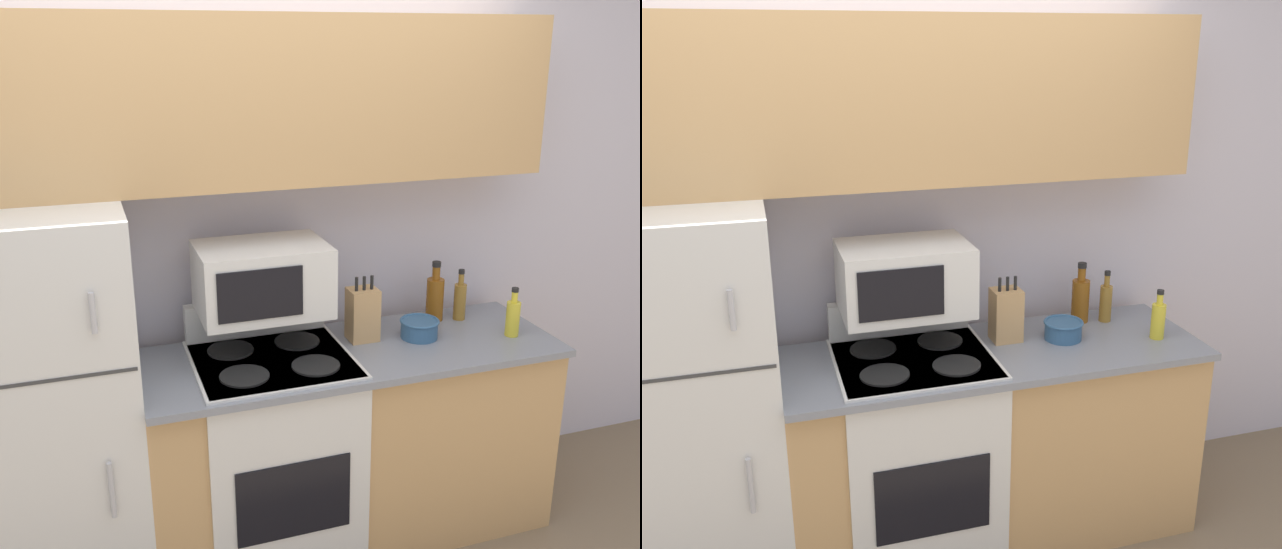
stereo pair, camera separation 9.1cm
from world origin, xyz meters
The scene contains 11 objects.
wall_back centered at (0.00, 0.68, 1.27)m, with size 8.00×0.05×2.55m.
lower_cabinets centered at (0.37, 0.29, 0.45)m, with size 1.76×0.61×0.90m.
refrigerator centered at (-0.88, 0.32, 0.79)m, with size 0.75×0.67×1.59m.
upper_cabinets centered at (0.00, 0.49, 1.91)m, with size 2.51×0.32×0.65m.
stove centered at (0.02, 0.28, 0.47)m, with size 0.64×0.60×1.07m.
microwave centered at (0.02, 0.37, 1.22)m, with size 0.52×0.36×0.28m.
knife_block centered at (0.45, 0.36, 1.02)m, with size 0.12×0.11×0.29m.
bowl centered at (0.69, 0.30, 0.95)m, with size 0.17×0.17×0.08m.
bottle_vinegar centered at (0.96, 0.43, 1.00)m, with size 0.06×0.06×0.24m.
bottle_whiskey centered at (0.85, 0.46, 1.01)m, with size 0.08×0.08×0.28m.
bottle_cooking_spray centered at (1.09, 0.19, 0.99)m, with size 0.06×0.06×0.22m.
Camera 2 is at (-0.55, -2.30, 2.14)m, focal length 40.00 mm.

